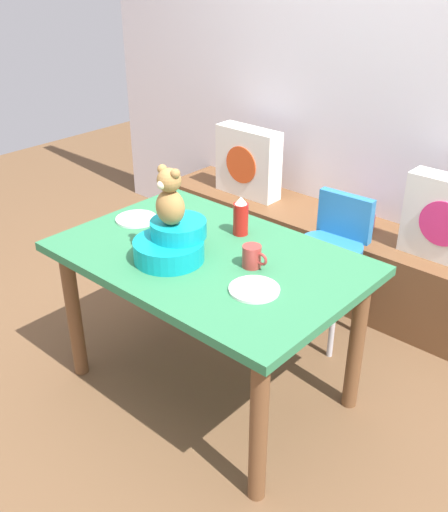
{
  "coord_description": "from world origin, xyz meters",
  "views": [
    {
      "loc": [
        1.55,
        -1.63,
        1.94
      ],
      "look_at": [
        0.0,
        0.1,
        0.69
      ],
      "focal_mm": 41.38,
      "sensor_mm": 36.0,
      "label": 1
    }
  ],
  "objects_px": {
    "pillow_floral_right": "(448,220)",
    "ketchup_bottle": "(241,217)",
    "coffee_mug": "(252,256)",
    "pillow_floral_left": "(248,162)",
    "book_stack": "(354,220)",
    "dinner_plate_far": "(136,219)",
    "dinner_plate_near": "(254,289)",
    "infant_seat_teal": "(172,243)",
    "highchair": "(331,250)",
    "dining_table": "(209,275)",
    "teddy_bear": "(170,198)"
  },
  "relations": [
    {
      "from": "dining_table",
      "to": "dinner_plate_near",
      "type": "relative_size",
      "value": 6.61
    },
    {
      "from": "pillow_floral_right",
      "to": "dinner_plate_near",
      "type": "relative_size",
      "value": 2.2
    },
    {
      "from": "book_stack",
      "to": "dining_table",
      "type": "xyz_separation_m",
      "value": [
        -0.04,
        -1.19,
        0.13
      ]
    },
    {
      "from": "infant_seat_teal",
      "to": "dining_table",
      "type": "bearing_deg",
      "value": 54.31
    },
    {
      "from": "highchair",
      "to": "teddy_bear",
      "type": "relative_size",
      "value": 3.16
    },
    {
      "from": "teddy_bear",
      "to": "dinner_plate_far",
      "type": "xyz_separation_m",
      "value": [
        -0.41,
        0.15,
        -0.27
      ]
    },
    {
      "from": "dining_table",
      "to": "ketchup_bottle",
      "type": "distance_m",
      "value": 0.31
    },
    {
      "from": "dining_table",
      "to": "infant_seat_teal",
      "type": "height_order",
      "value": "infant_seat_teal"
    },
    {
      "from": "ketchup_bottle",
      "to": "dinner_plate_near",
      "type": "distance_m",
      "value": 0.51
    },
    {
      "from": "pillow_floral_right",
      "to": "book_stack",
      "type": "height_order",
      "value": "pillow_floral_right"
    },
    {
      "from": "pillow_floral_left",
      "to": "infant_seat_teal",
      "type": "xyz_separation_m",
      "value": [
        0.65,
        -1.3,
        0.13
      ]
    },
    {
      "from": "book_stack",
      "to": "infant_seat_teal",
      "type": "xyz_separation_m",
      "value": [
        -0.13,
        -1.32,
        0.31
      ]
    },
    {
      "from": "pillow_floral_left",
      "to": "dining_table",
      "type": "xyz_separation_m",
      "value": [
        0.74,
        -1.17,
        -0.04
      ]
    },
    {
      "from": "teddy_bear",
      "to": "coffee_mug",
      "type": "height_order",
      "value": "teddy_bear"
    },
    {
      "from": "teddy_bear",
      "to": "book_stack",
      "type": "bearing_deg",
      "value": 84.36
    },
    {
      "from": "pillow_floral_left",
      "to": "infant_seat_teal",
      "type": "relative_size",
      "value": 1.33
    },
    {
      "from": "dinner_plate_far",
      "to": "pillow_floral_right",
      "type": "bearing_deg",
      "value": 46.68
    },
    {
      "from": "infant_seat_teal",
      "to": "coffee_mug",
      "type": "relative_size",
      "value": 2.75
    },
    {
      "from": "book_stack",
      "to": "coffee_mug",
      "type": "relative_size",
      "value": 1.67
    },
    {
      "from": "book_stack",
      "to": "dinner_plate_far",
      "type": "relative_size",
      "value": 1.0
    },
    {
      "from": "pillow_floral_left",
      "to": "teddy_bear",
      "type": "height_order",
      "value": "teddy_bear"
    },
    {
      "from": "pillow_floral_left",
      "to": "dining_table",
      "type": "distance_m",
      "value": 1.39
    },
    {
      "from": "dining_table",
      "to": "ketchup_bottle",
      "type": "bearing_deg",
      "value": 96.01
    },
    {
      "from": "pillow_floral_left",
      "to": "dining_table",
      "type": "height_order",
      "value": "pillow_floral_left"
    },
    {
      "from": "book_stack",
      "to": "dining_table",
      "type": "bearing_deg",
      "value": -91.85
    },
    {
      "from": "book_stack",
      "to": "highchair",
      "type": "distance_m",
      "value": 0.45
    },
    {
      "from": "highchair",
      "to": "teddy_bear",
      "type": "xyz_separation_m",
      "value": [
        -0.25,
        -0.88,
        0.5
      ]
    },
    {
      "from": "highchair",
      "to": "dining_table",
      "type": "bearing_deg",
      "value": -102.05
    },
    {
      "from": "book_stack",
      "to": "coffee_mug",
      "type": "height_order",
      "value": "coffee_mug"
    },
    {
      "from": "pillow_floral_left",
      "to": "ketchup_bottle",
      "type": "bearing_deg",
      "value": -52.14
    },
    {
      "from": "pillow_floral_right",
      "to": "dinner_plate_near",
      "type": "height_order",
      "value": "pillow_floral_right"
    },
    {
      "from": "teddy_bear",
      "to": "dinner_plate_far",
      "type": "relative_size",
      "value": 1.25
    },
    {
      "from": "pillow_floral_left",
      "to": "book_stack",
      "type": "relative_size",
      "value": 2.2
    },
    {
      "from": "pillow_floral_right",
      "to": "dinner_plate_near",
      "type": "bearing_deg",
      "value": -100.75
    },
    {
      "from": "pillow_floral_right",
      "to": "infant_seat_teal",
      "type": "height_order",
      "value": "same"
    },
    {
      "from": "infant_seat_teal",
      "to": "dinner_plate_far",
      "type": "distance_m",
      "value": 0.44
    },
    {
      "from": "dining_table",
      "to": "dinner_plate_far",
      "type": "bearing_deg",
      "value": 177.41
    },
    {
      "from": "ketchup_bottle",
      "to": "dinner_plate_far",
      "type": "height_order",
      "value": "ketchup_bottle"
    },
    {
      "from": "book_stack",
      "to": "highchair",
      "type": "relative_size",
      "value": 0.25
    },
    {
      "from": "pillow_floral_right",
      "to": "dinner_plate_far",
      "type": "height_order",
      "value": "pillow_floral_right"
    },
    {
      "from": "pillow_floral_right",
      "to": "ketchup_bottle",
      "type": "xyz_separation_m",
      "value": [
        -0.61,
        -0.92,
        0.15
      ]
    },
    {
      "from": "dinner_plate_near",
      "to": "pillow_floral_right",
      "type": "bearing_deg",
      "value": 79.25
    },
    {
      "from": "pillow_floral_right",
      "to": "ketchup_bottle",
      "type": "bearing_deg",
      "value": -123.21
    },
    {
      "from": "dinner_plate_far",
      "to": "dinner_plate_near",
      "type": "bearing_deg",
      "value": -8.52
    },
    {
      "from": "pillow_floral_left",
      "to": "book_stack",
      "type": "height_order",
      "value": "pillow_floral_left"
    },
    {
      "from": "book_stack",
      "to": "highchair",
      "type": "xyz_separation_m",
      "value": [
        0.12,
        -0.44,
        0.02
      ]
    },
    {
      "from": "coffee_mug",
      "to": "dinner_plate_far",
      "type": "relative_size",
      "value": 0.6
    },
    {
      "from": "dining_table",
      "to": "teddy_bear",
      "type": "distance_m",
      "value": 0.41
    },
    {
      "from": "dinner_plate_far",
      "to": "ketchup_bottle",
      "type": "bearing_deg",
      "value": 24.94
    },
    {
      "from": "ketchup_bottle",
      "to": "coffee_mug",
      "type": "height_order",
      "value": "ketchup_bottle"
    }
  ]
}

